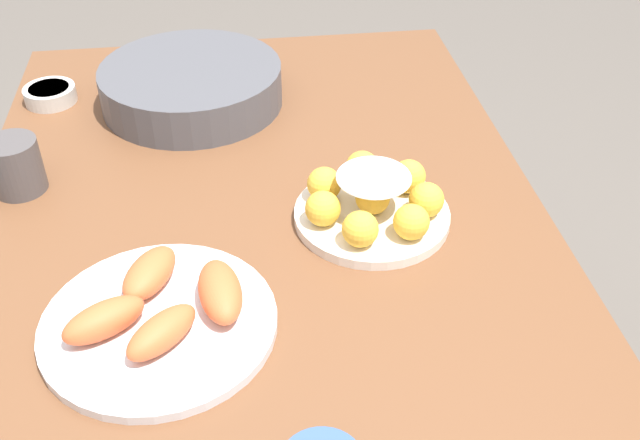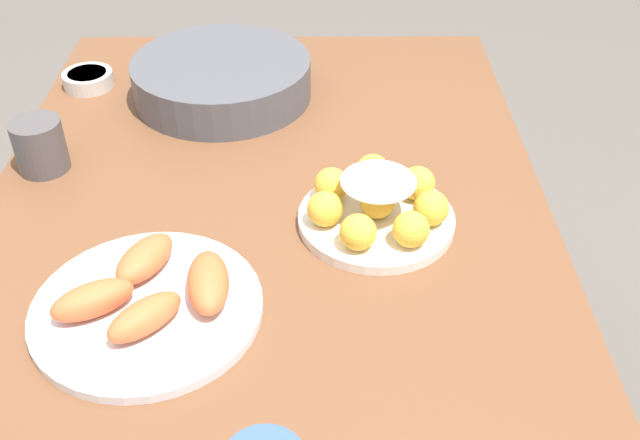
% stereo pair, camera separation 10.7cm
% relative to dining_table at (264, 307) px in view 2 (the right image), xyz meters
% --- Properties ---
extents(dining_table, '(1.51, 0.88, 0.75)m').
position_rel_dining_table_xyz_m(dining_table, '(0.00, 0.00, 0.00)').
color(dining_table, brown).
rests_on(dining_table, ground_plane).
extents(cake_plate, '(0.24, 0.24, 0.09)m').
position_rel_dining_table_xyz_m(cake_plate, '(0.08, -0.17, 0.13)').
color(cake_plate, silver).
rests_on(cake_plate, dining_table).
extents(serving_bowl, '(0.34, 0.34, 0.08)m').
position_rel_dining_table_xyz_m(serving_bowl, '(0.48, 0.10, 0.13)').
color(serving_bowl, '#4C4C51').
rests_on(serving_bowl, dining_table).
extents(sauce_bowl, '(0.10, 0.10, 0.03)m').
position_rel_dining_table_xyz_m(sauce_bowl, '(0.53, 0.37, 0.11)').
color(sauce_bowl, beige).
rests_on(sauce_bowl, dining_table).
extents(seafood_platter, '(0.30, 0.30, 0.06)m').
position_rel_dining_table_xyz_m(seafood_platter, '(-0.10, 0.14, 0.11)').
color(seafood_platter, silver).
rests_on(seafood_platter, dining_table).
extents(cup_far, '(0.08, 0.08, 0.09)m').
position_rel_dining_table_xyz_m(cup_far, '(0.24, 0.37, 0.14)').
color(cup_far, '#4C4747').
rests_on(cup_far, dining_table).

